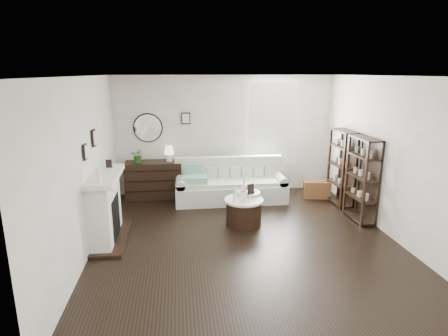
{
  "coord_description": "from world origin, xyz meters",
  "views": [
    {
      "loc": [
        -1.08,
        -5.74,
        2.75
      ],
      "look_at": [
        -0.27,
        0.8,
        1.06
      ],
      "focal_mm": 30.0,
      "sensor_mm": 36.0,
      "label": 1
    }
  ],
  "objects": [
    {
      "name": "room",
      "position": [
        0.73,
        2.7,
        1.6
      ],
      "size": [
        5.5,
        5.5,
        5.5
      ],
      "color": "black",
      "rests_on": "ground"
    },
    {
      "name": "fireplace",
      "position": [
        -2.32,
        0.3,
        0.54
      ],
      "size": [
        0.5,
        1.4,
        1.84
      ],
      "color": "white",
      "rests_on": "ground"
    },
    {
      "name": "shelf_unit_far",
      "position": [
        2.33,
        1.55,
        0.8
      ],
      "size": [
        0.3,
        0.8,
        1.6
      ],
      "color": "black",
      "rests_on": "ground"
    },
    {
      "name": "shelf_unit_near",
      "position": [
        2.33,
        0.65,
        0.8
      ],
      "size": [
        0.3,
        0.8,
        1.6
      ],
      "color": "black",
      "rests_on": "ground"
    },
    {
      "name": "sofa",
      "position": [
        0.03,
        2.07,
        0.31
      ],
      "size": [
        2.4,
        0.83,
        0.93
      ],
      "color": "beige",
      "rests_on": "ground"
    },
    {
      "name": "quilt",
      "position": [
        -0.76,
        1.95,
        0.55
      ],
      "size": [
        0.58,
        0.49,
        0.14
      ],
      "primitive_type": "cube",
      "rotation": [
        0.0,
        0.0,
        -0.07
      ],
      "color": "#238163",
      "rests_on": "sofa"
    },
    {
      "name": "suitcase",
      "position": [
        1.98,
        1.95,
        0.2
      ],
      "size": [
        0.61,
        0.3,
        0.39
      ],
      "primitive_type": "cube",
      "rotation": [
        0.0,
        0.0,
        -0.18
      ],
      "color": "brown",
      "rests_on": "ground"
    },
    {
      "name": "dresser",
      "position": [
        -1.66,
        2.47,
        0.41
      ],
      "size": [
        1.24,
        0.53,
        0.83
      ],
      "color": "black",
      "rests_on": "ground"
    },
    {
      "name": "table_lamp",
      "position": [
        -1.29,
        2.47,
        1.0
      ],
      "size": [
        0.27,
        0.27,
        0.35
      ],
      "primitive_type": null,
      "rotation": [
        0.0,
        0.0,
        -0.28
      ],
      "color": "#EDE5C8",
      "rests_on": "dresser"
    },
    {
      "name": "potted_plant",
      "position": [
        -1.97,
        2.42,
        0.98
      ],
      "size": [
        0.33,
        0.31,
        0.31
      ],
      "primitive_type": "imported",
      "rotation": [
        0.0,
        0.0,
        -0.27
      ],
      "color": "#1C5418",
      "rests_on": "dresser"
    },
    {
      "name": "drum_table",
      "position": [
        0.08,
        0.66,
        0.25
      ],
      "size": [
        0.72,
        0.72,
        0.5
      ],
      "rotation": [
        0.0,
        0.0,
        -0.26
      ],
      "color": "black",
      "rests_on": "ground"
    },
    {
      "name": "pedestal_table",
      "position": [
        0.21,
        0.91,
        0.51
      ],
      "size": [
        0.46,
        0.46,
        0.56
      ],
      "rotation": [
        0.0,
        0.0,
        0.03
      ],
      "color": "silver",
      "rests_on": "ground"
    },
    {
      "name": "eiffel_drum",
      "position": [
        0.16,
        0.71,
        0.59
      ],
      "size": [
        0.12,
        0.12,
        0.18
      ],
      "primitive_type": null,
      "rotation": [
        0.0,
        0.0,
        0.22
      ],
      "color": "black",
      "rests_on": "drum_table"
    },
    {
      "name": "bottle_drum",
      "position": [
        -0.1,
        0.58,
        0.65
      ],
      "size": [
        0.07,
        0.07,
        0.3
      ],
      "primitive_type": "cylinder",
      "color": "silver",
      "rests_on": "drum_table"
    },
    {
      "name": "card_frame_drum",
      "position": [
        0.03,
        0.49,
        0.59
      ],
      "size": [
        0.14,
        0.06,
        0.19
      ],
      "primitive_type": "cube",
      "rotation": [
        -0.21,
        0.0,
        -0.06
      ],
      "color": "white",
      "rests_on": "drum_table"
    },
    {
      "name": "eiffel_ped",
      "position": [
        0.3,
        0.94,
        0.64
      ],
      "size": [
        0.12,
        0.12,
        0.17
      ],
      "primitive_type": null,
      "rotation": [
        0.0,
        0.0,
        0.27
      ],
      "color": "black",
      "rests_on": "pedestal_table"
    },
    {
      "name": "flask_ped",
      "position": [
        0.13,
        0.93,
        0.69
      ],
      "size": [
        0.14,
        0.14,
        0.27
      ],
      "primitive_type": null,
      "color": "silver",
      "rests_on": "pedestal_table"
    },
    {
      "name": "card_frame_ped",
      "position": [
        0.23,
        0.79,
        0.65
      ],
      "size": [
        0.15,
        0.09,
        0.18
      ],
      "primitive_type": "cube",
      "rotation": [
        -0.21,
        0.0,
        0.33
      ],
      "color": "black",
      "rests_on": "pedestal_table"
    }
  ]
}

